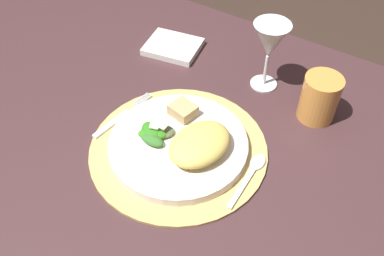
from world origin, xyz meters
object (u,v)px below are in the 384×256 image
at_px(dining_table, 171,170).
at_px(dinner_plate, 178,145).
at_px(wine_glass, 270,42).
at_px(fork, 120,117).
at_px(spoon, 252,171).
at_px(amber_tumbler, 320,98).
at_px(napkin, 173,47).

xyz_separation_m(dining_table, dinner_plate, (0.04, -0.02, 0.13)).
distance_m(dinner_plate, wine_glass, 0.30).
height_order(dining_table, wine_glass, wine_glass).
distance_m(dining_table, dinner_plate, 0.14).
bearing_deg(fork, wine_glass, 52.93).
height_order(spoon, amber_tumbler, amber_tumbler).
bearing_deg(fork, dinner_plate, -1.04).
relative_size(dinner_plate, amber_tumbler, 2.70).
height_order(dining_table, spoon, spoon).
bearing_deg(wine_glass, napkin, -179.54).
bearing_deg(napkin, fork, -79.60).
bearing_deg(dinner_plate, wine_glass, 79.00).
bearing_deg(fork, spoon, 4.73).
distance_m(fork, napkin, 0.27).
distance_m(fork, amber_tumbler, 0.42).
height_order(dinner_plate, napkin, dinner_plate).
distance_m(dining_table, fork, 0.17).
bearing_deg(wine_glass, dining_table, -110.56).
xyz_separation_m(napkin, amber_tumbler, (0.39, -0.03, 0.04)).
bearing_deg(amber_tumbler, wine_glass, 166.84).
bearing_deg(spoon, napkin, 145.25).
xyz_separation_m(fork, amber_tumbler, (0.34, 0.24, 0.04)).
distance_m(dinner_plate, napkin, 0.34).
relative_size(dinner_plate, napkin, 2.08).
bearing_deg(dining_table, fork, -169.38).
bearing_deg(dining_table, dinner_plate, -30.12).
relative_size(spoon, napkin, 1.09).
bearing_deg(fork, dining_table, 10.62).
relative_size(dining_table, fork, 8.85).
height_order(fork, napkin, napkin).
distance_m(spoon, wine_glass, 0.29).
bearing_deg(napkin, spoon, -34.75).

